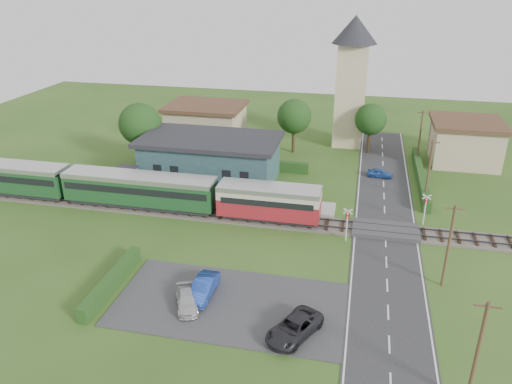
% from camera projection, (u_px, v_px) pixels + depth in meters
% --- Properties ---
extents(ground, '(120.00, 120.00, 0.00)m').
position_uv_depth(ground, '(278.00, 231.00, 47.50)').
color(ground, '#2D4C19').
extents(railway_track, '(76.00, 3.20, 0.49)m').
position_uv_depth(railway_track, '(281.00, 221.00, 49.24)').
color(railway_track, '#4C443D').
rests_on(railway_track, ground).
extents(road, '(6.00, 70.00, 0.05)m').
position_uv_depth(road, '(386.00, 242.00, 45.52)').
color(road, '#28282B').
rests_on(road, ground).
extents(car_park, '(17.00, 9.00, 0.08)m').
position_uv_depth(car_park, '(230.00, 304.00, 37.06)').
color(car_park, '#333335').
rests_on(car_park, ground).
extents(crossing_deck, '(6.20, 3.40, 0.45)m').
position_uv_depth(crossing_deck, '(385.00, 230.00, 47.23)').
color(crossing_deck, '#333335').
rests_on(crossing_deck, ground).
extents(platform, '(30.00, 3.00, 0.45)m').
position_uv_depth(platform, '(196.00, 198.00, 54.03)').
color(platform, gray).
rests_on(platform, ground).
extents(equipment_hut, '(2.30, 2.30, 2.55)m').
position_uv_depth(equipment_hut, '(126.00, 179.00, 54.99)').
color(equipment_hut, beige).
rests_on(equipment_hut, platform).
extents(station_building, '(16.00, 9.00, 5.30)m').
position_uv_depth(station_building, '(211.00, 159.00, 58.21)').
color(station_building, '#293E3E').
rests_on(station_building, ground).
extents(train, '(43.20, 2.90, 3.40)m').
position_uv_depth(train, '(111.00, 186.00, 51.97)').
color(train, '#232328').
rests_on(train, ground).
extents(church_tower, '(6.00, 6.00, 17.60)m').
position_uv_depth(church_tower, '(352.00, 72.00, 67.40)').
color(church_tower, beige).
rests_on(church_tower, ground).
extents(house_west, '(10.80, 8.80, 5.50)m').
position_uv_depth(house_west, '(206.00, 123.00, 71.67)').
color(house_west, tan).
rests_on(house_west, ground).
extents(house_east, '(8.80, 8.80, 5.50)m').
position_uv_depth(house_east, '(465.00, 141.00, 63.87)').
color(house_east, tan).
rests_on(house_east, ground).
extents(hedge_carpark, '(0.80, 9.00, 1.20)m').
position_uv_depth(hedge_carpark, '(111.00, 282.00, 38.71)').
color(hedge_carpark, '#193814').
rests_on(hedge_carpark, ground).
extents(hedge_roadside, '(0.80, 18.00, 1.20)m').
position_uv_depth(hedge_roadside, '(420.00, 176.00, 58.75)').
color(hedge_roadside, '#193814').
rests_on(hedge_roadside, ground).
extents(hedge_station, '(22.00, 0.80, 1.30)m').
position_uv_depth(hedge_station, '(222.00, 162.00, 63.06)').
color(hedge_station, '#193814').
rests_on(hedge_station, ground).
extents(tree_a, '(5.20, 5.20, 8.00)m').
position_uv_depth(tree_a, '(140.00, 124.00, 61.78)').
color(tree_a, '#332316').
rests_on(tree_a, ground).
extents(tree_b, '(4.60, 4.60, 7.34)m').
position_uv_depth(tree_b, '(294.00, 117.00, 66.42)').
color(tree_b, '#332316').
rests_on(tree_b, ground).
extents(tree_c, '(4.20, 4.20, 6.78)m').
position_uv_depth(tree_c, '(371.00, 120.00, 66.38)').
color(tree_c, '#332316').
rests_on(tree_c, ground).
extents(utility_pole_a, '(1.40, 0.22, 7.00)m').
position_uv_depth(utility_pole_a, '(477.00, 353.00, 27.16)').
color(utility_pole_a, '#473321').
rests_on(utility_pole_a, ground).
extents(utility_pole_b, '(1.40, 0.22, 7.00)m').
position_uv_depth(utility_pole_b, '(449.00, 245.00, 37.88)').
color(utility_pole_b, '#473321').
rests_on(utility_pole_b, ground).
extents(utility_pole_c, '(1.40, 0.22, 7.00)m').
position_uv_depth(utility_pole_c, '(429.00, 170.00, 52.17)').
color(utility_pole_c, '#473321').
rests_on(utility_pole_c, ground).
extents(utility_pole_d, '(1.40, 0.22, 7.00)m').
position_uv_depth(utility_pole_d, '(420.00, 137.00, 62.89)').
color(utility_pole_d, '#473321').
rests_on(utility_pole_d, ground).
extents(crossing_signal_near, '(0.84, 0.28, 3.28)m').
position_uv_depth(crossing_signal_near, '(347.00, 220.00, 45.01)').
color(crossing_signal_near, silver).
rests_on(crossing_signal_near, ground).
extents(crossing_signal_far, '(0.84, 0.28, 3.28)m').
position_uv_depth(crossing_signal_far, '(426.00, 205.00, 47.88)').
color(crossing_signal_far, silver).
rests_on(crossing_signal_far, ground).
extents(streetlamp_west, '(0.30, 0.30, 5.15)m').
position_uv_depth(streetlamp_west, '(146.00, 128.00, 68.48)').
color(streetlamp_west, '#3F3F47').
rests_on(streetlamp_west, ground).
extents(streetlamp_east, '(0.30, 0.30, 5.15)m').
position_uv_depth(streetlamp_east, '(430.00, 131.00, 67.24)').
color(streetlamp_east, '#3F3F47').
rests_on(streetlamp_east, ground).
extents(car_on_road, '(3.11, 1.45, 1.03)m').
position_uv_depth(car_on_road, '(380.00, 173.00, 59.80)').
color(car_on_road, '#2954A9').
rests_on(car_on_road, road).
extents(car_park_blue, '(1.53, 4.14, 1.35)m').
position_uv_depth(car_park_blue, '(204.00, 288.00, 37.73)').
color(car_park_blue, navy).
rests_on(car_park_blue, car_park).
extents(car_park_silver, '(2.81, 3.89, 1.05)m').
position_uv_depth(car_park_silver, '(187.00, 300.00, 36.51)').
color(car_park_silver, '#BABABA').
rests_on(car_park_silver, car_park).
extents(car_park_dark, '(4.01, 5.12, 1.29)m').
position_uv_depth(car_park_dark, '(294.00, 328.00, 33.53)').
color(car_park_dark, '#252429').
rests_on(car_park_dark, car_park).
extents(pedestrian_near, '(0.63, 0.49, 1.55)m').
position_uv_depth(pedestrian_near, '(258.00, 196.00, 52.11)').
color(pedestrian_near, gray).
rests_on(pedestrian_near, platform).
extents(pedestrian_far, '(0.65, 0.80, 1.57)m').
position_uv_depth(pedestrian_far, '(125.00, 186.00, 54.56)').
color(pedestrian_far, gray).
rests_on(pedestrian_far, platform).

